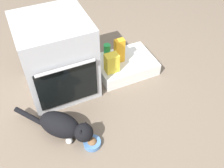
# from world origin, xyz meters

# --- Properties ---
(ground) EXTENTS (8.00, 8.00, 0.00)m
(ground) POSITION_xyz_m (0.00, 0.00, 0.00)
(ground) COLOR #6B5B4C
(oven) EXTENTS (0.57, 0.60, 0.69)m
(oven) POSITION_xyz_m (-0.02, 0.39, 0.34)
(oven) COLOR #B7BABF
(oven) RESTS_ON ground
(pantry_cabinet) EXTENTS (0.55, 0.41, 0.13)m
(pantry_cabinet) POSITION_xyz_m (0.61, 0.35, 0.06)
(pantry_cabinet) COLOR white
(pantry_cabinet) RESTS_ON ground
(food_bowl) EXTENTS (0.13, 0.13, 0.07)m
(food_bowl) POSITION_xyz_m (0.01, -0.31, 0.03)
(food_bowl) COLOR #4C7AB7
(food_bowl) RESTS_ON ground
(cat) EXTENTS (0.51, 0.55, 0.21)m
(cat) POSITION_xyz_m (-0.15, -0.14, 0.11)
(cat) COLOR black
(cat) RESTS_ON ground
(juice_carton) EXTENTS (0.09, 0.06, 0.24)m
(juice_carton) POSITION_xyz_m (0.55, 0.36, 0.25)
(juice_carton) COLOR orange
(juice_carton) RESTS_ON pantry_cabinet
(snack_bag) EXTENTS (0.12, 0.09, 0.18)m
(snack_bag) POSITION_xyz_m (0.43, 0.27, 0.22)
(snack_bag) COLOR yellow
(snack_bag) RESTS_ON pantry_cabinet
(soda_can) EXTENTS (0.07, 0.07, 0.12)m
(soda_can) POSITION_xyz_m (0.48, 0.49, 0.19)
(soda_can) COLOR green
(soda_can) RESTS_ON pantry_cabinet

